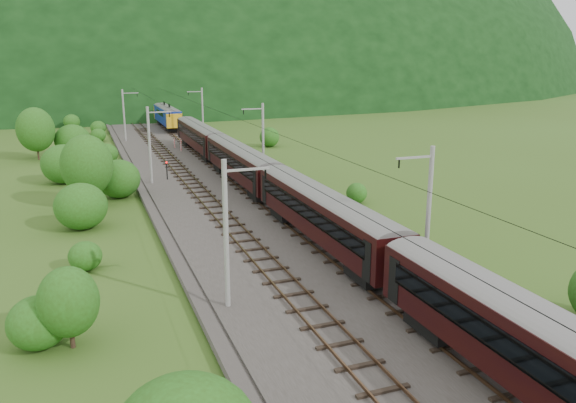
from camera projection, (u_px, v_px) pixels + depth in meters
name	position (u px, v px, depth m)	size (l,w,h in m)	color
ground	(332.00, 294.00, 32.42)	(600.00, 600.00, 0.00)	#3B591B
railbed	(276.00, 240.00, 41.45)	(14.00, 220.00, 0.30)	#38332D
track_left	(244.00, 241.00, 40.58)	(2.40, 220.00, 0.27)	brown
track_right	(306.00, 234.00, 42.20)	(2.40, 220.00, 0.27)	brown
catenary_left	(150.00, 143.00, 58.23)	(2.54, 192.28, 8.00)	gray
catenary_right	(262.00, 138.00, 62.36)	(2.54, 192.28, 8.00)	gray
overhead_wires	(275.00, 147.00, 39.69)	(4.83, 198.00, 0.03)	black
mountain_main	(104.00, 84.00, 268.17)	(504.00, 360.00, 244.00)	black
train	(274.00, 177.00, 47.99)	(2.71, 129.83, 4.70)	black
hazard_post_near	(175.00, 143.00, 81.60)	(0.15, 0.15, 1.39)	red
hazard_post_far	(181.00, 145.00, 78.84)	(0.17, 0.17, 1.58)	red
signal	(167.00, 169.00, 60.69)	(0.22, 0.22, 1.98)	black
vegetation_left	(71.00, 190.00, 46.71)	(13.85, 149.60, 6.88)	#295015
vegetation_right	(574.00, 276.00, 31.28)	(5.56, 97.64, 3.13)	#295015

